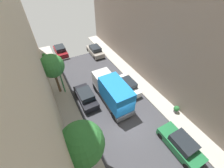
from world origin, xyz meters
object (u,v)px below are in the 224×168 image
parked_car_left_3 (60,51)px  parked_car_right_0 (181,144)px  street_tree_0 (52,66)px  potted_plant_0 (176,109)px  parked_car_right_1 (127,86)px  lamp_post (59,71)px  potted_plant_2 (44,56)px  parked_car_left_2 (86,97)px  street_tree_2 (82,144)px  delivery_truck (112,91)px  parked_car_right_2 (95,51)px  potted_plant_1 (44,60)px

parked_car_left_3 → parked_car_right_0: (5.40, -22.11, 0.00)m
street_tree_0 → potted_plant_0: 14.64m
parked_car_right_1 → street_tree_0: street_tree_0 is taller
parked_car_right_1 → lamp_post: bearing=155.5°
parked_car_left_3 → potted_plant_2: (-2.84, -0.36, 0.00)m
parked_car_left_2 → street_tree_2: size_ratio=0.72×
potted_plant_0 → delivery_truck: bearing=139.2°
street_tree_2 → potted_plant_0: 11.40m
potted_plant_0 → parked_car_right_1: bearing=116.1°
parked_car_left_3 → parked_car_right_2: bearing=-28.5°
parked_car_right_2 → street_tree_0: 10.76m
delivery_truck → potted_plant_2: size_ratio=6.58×
lamp_post → delivery_truck: bearing=-42.9°
street_tree_2 → parked_car_right_1: bearing=39.4°
parked_car_left_2 → potted_plant_2: size_ratio=4.19×
potted_plant_0 → potted_plant_2: size_ratio=0.85×
potted_plant_2 → parked_car_right_0: bearing=-69.3°
potted_plant_1 → delivery_truck: bearing=-65.7°
potted_plant_2 → street_tree_0: bearing=-87.3°
lamp_post → potted_plant_1: bearing=97.6°
parked_car_right_1 → lamp_post: 8.48m
parked_car_right_2 → potted_plant_2: parked_car_right_2 is taller
potted_plant_1 → parked_car_left_2: bearing=-74.6°
street_tree_0 → street_tree_2: street_tree_2 is taller
parked_car_right_1 → lamp_post: lamp_post is taller
potted_plant_1 → lamp_post: lamp_post is taller
parked_car_right_2 → lamp_post: size_ratio=0.84×
parked_car_left_2 → lamp_post: bearing=126.0°
parked_car_right_1 → potted_plant_2: (-8.24, 12.94, 0.00)m
potted_plant_0 → potted_plant_1: (-11.23, 17.45, -0.03)m
parked_car_right_1 → street_tree_0: size_ratio=0.79×
parked_car_left_3 → potted_plant_2: 2.86m
parked_car_right_0 → potted_plant_0: parked_car_right_0 is taller
parked_car_right_1 → potted_plant_1: (-8.43, 11.73, -0.13)m
parked_car_left_2 → potted_plant_0: 10.42m
street_tree_0 → potted_plant_2: 9.78m
parked_car_left_3 → parked_car_right_2: 6.14m
parked_car_right_0 → potted_plant_2: parked_car_right_0 is taller
parked_car_left_3 → delivery_truck: 14.56m
potted_plant_1 → potted_plant_2: 1.23m
parked_car_left_2 → parked_car_right_1: 5.45m
parked_car_right_0 → parked_car_right_2: 19.18m
parked_car_left_3 → parked_car_right_0: size_ratio=1.00×
parked_car_right_1 → parked_car_left_3: bearing=112.1°
parked_car_right_0 → street_tree_0: size_ratio=0.79×
parked_car_right_0 → street_tree_0: bearing=121.8°
parked_car_left_2 → delivery_truck: bearing=-31.7°
parked_car_left_2 → potted_plant_0: parked_car_left_2 is taller
parked_car_left_2 → street_tree_0: size_ratio=0.79×
delivery_truck → street_tree_2: street_tree_2 is taller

